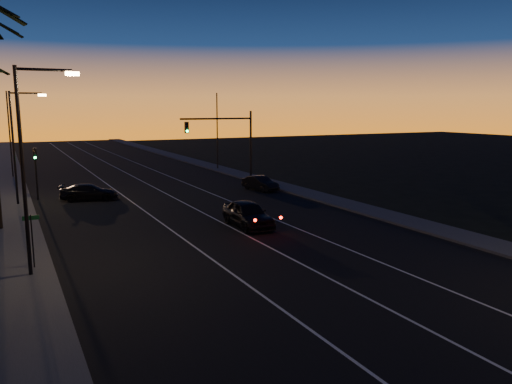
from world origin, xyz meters
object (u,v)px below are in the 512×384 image
signal_mast (228,135)px  cross_car (89,192)px  right_car (260,183)px  lead_car (248,214)px

signal_mast → cross_car: (-12.97, -2.02, -4.12)m
right_car → lead_car: bearing=-120.5°
signal_mast → lead_car: size_ratio=1.33×
signal_mast → lead_car: 17.20m
lead_car → cross_car: bearing=118.1°
right_car → cross_car: bearing=172.7°
lead_car → right_car: 13.84m
signal_mast → right_car: signal_mast is taller
signal_mast → cross_car: bearing=-171.2°
signal_mast → cross_car: 13.76m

